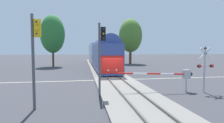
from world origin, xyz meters
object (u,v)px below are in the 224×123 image
Objects in this scene: crossing_signal_mast at (205,64)px; traffic_signal_median at (101,47)px; commuter_train at (99,53)px; oak_behind_train at (53,34)px; crossing_gate_near at (178,75)px; elm_centre_background at (130,36)px; traffic_signal_near_left at (35,46)px.

traffic_signal_median is at bearing 178.42° from crossing_signal_mast.
commuter_train is at bearing 85.25° from traffic_signal_median.
oak_behind_train reaches higher than crossing_signal_mast.
crossing_signal_mast reaches higher than crossing_gate_near.
elm_centre_background reaches higher than commuter_train.
oak_behind_train is (-7.36, 25.33, 3.00)m from traffic_signal_median.
traffic_signal_near_left is (-6.10, -27.78, 0.87)m from commuter_train.
traffic_signal_median is at bearing 30.82° from traffic_signal_near_left.
elm_centre_background is at bearing 66.17° from traffic_signal_near_left.
traffic_signal_near_left is (-10.30, -2.77, 2.25)m from crossing_gate_near.
traffic_signal_median is (-8.26, 0.23, 1.34)m from crossing_signal_mast.
traffic_signal_near_left is 0.50× the size of elm_centre_background.
crossing_gate_near is 0.60× the size of oak_behind_train.
crossing_gate_near is at bearing -97.55° from elm_centre_background.
crossing_gate_near is 1.68× the size of crossing_signal_mast.
crossing_signal_mast is at bearing -93.69° from elm_centre_background.
traffic_signal_near_left is 35.26m from elm_centre_background.
crossing_signal_mast is 0.69× the size of traffic_signal_median.
crossing_gate_near is at bearing 162.56° from crossing_signal_mast.
commuter_train is 25.40m from crossing_gate_near.
traffic_signal_near_left reaches higher than crossing_gate_near.
crossing_gate_near is at bearing -80.47° from commuter_train.
oak_behind_train reaches higher than crossing_gate_near.
oak_behind_train is (-3.37, 27.71, 2.96)m from traffic_signal_near_left.
commuter_train is at bearing 0.41° from oak_behind_train.
oak_behind_train is 18.10m from elm_centre_background.
commuter_train is 26.36m from crossing_signal_mast.
crossing_gate_near is 2.22m from crossing_signal_mast.
traffic_signal_near_left is 4.65m from traffic_signal_median.
oak_behind_train reaches higher than traffic_signal_median.
traffic_signal_median is (-2.11, -25.40, 0.83)m from commuter_train.
oak_behind_train reaches higher than commuter_train.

